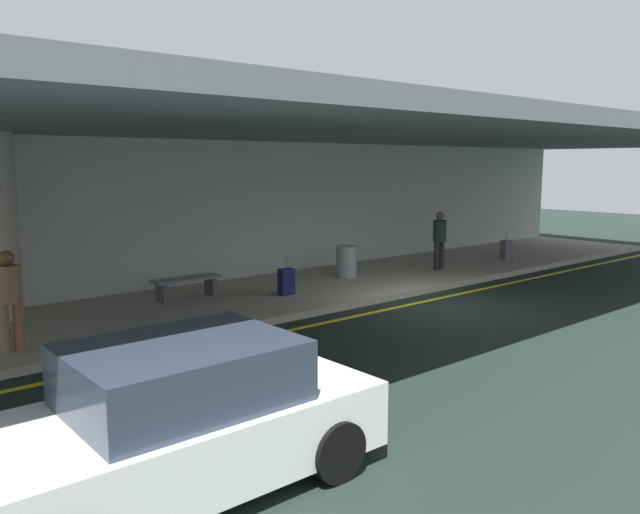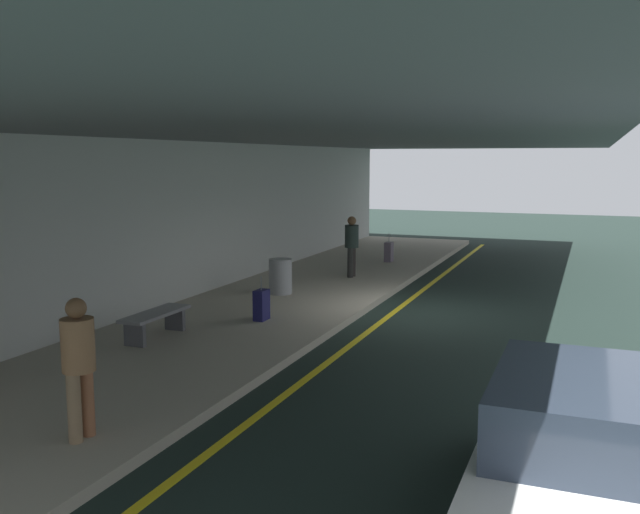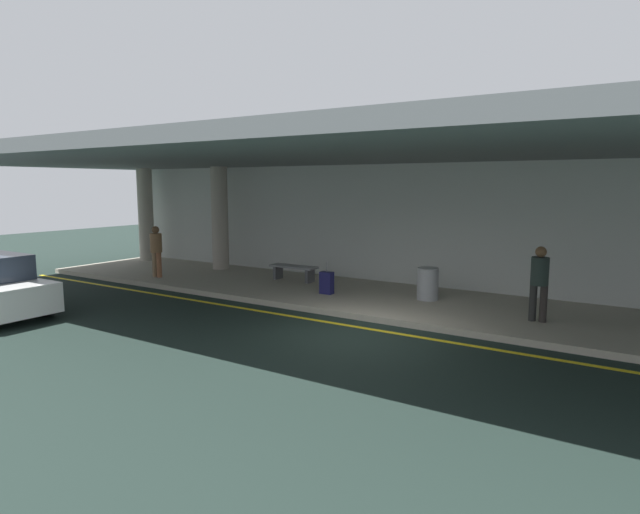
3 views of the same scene
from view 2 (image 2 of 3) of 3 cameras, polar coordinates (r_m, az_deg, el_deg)
name	(u,v)px [view 2 (image 2 of 3)]	position (r m, az deg, el deg)	size (l,w,h in m)	color
ground_plane	(415,313)	(15.45, 7.87, -4.63)	(60.00, 60.00, 0.00)	black
sidewalk	(288,299)	(16.42, -2.70, -3.53)	(26.00, 4.20, 0.15)	#A69E8D
lane_stripe_yellow	(395,311)	(15.56, 6.22, -4.49)	(26.00, 0.14, 0.01)	yellow
ceiling_overhang	(306,134)	(15.89, -1.13, 10.14)	(28.00, 13.20, 0.30)	slate
terminal_back_wall	(204,220)	(17.20, -9.60, 3.05)	(26.00, 0.30, 3.80)	#B7BAB5
car_white	(585,465)	(6.78, 21.06, -15.77)	(4.10, 1.92, 1.50)	white
traveler_with_luggage	(352,242)	(18.95, 2.64, 1.22)	(0.38, 0.38, 1.68)	black
person_waiting_for_ride	(79,359)	(8.47, -19.36, -7.97)	(0.38, 0.38, 1.68)	#82674B
suitcase_upright_primary	(261,305)	(14.01, -4.87, -3.97)	(0.36, 0.22, 0.90)	#19194C
suitcase_upright_secondary	(389,252)	(21.95, 5.72, 0.43)	(0.36, 0.22, 0.90)	#5E5262
bench_metal	(156,319)	(12.94, -13.46, -5.01)	(1.60, 0.50, 0.48)	slate
trash_bin_steel	(280,276)	(16.67, -3.30, -1.61)	(0.56, 0.56, 0.85)	gray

